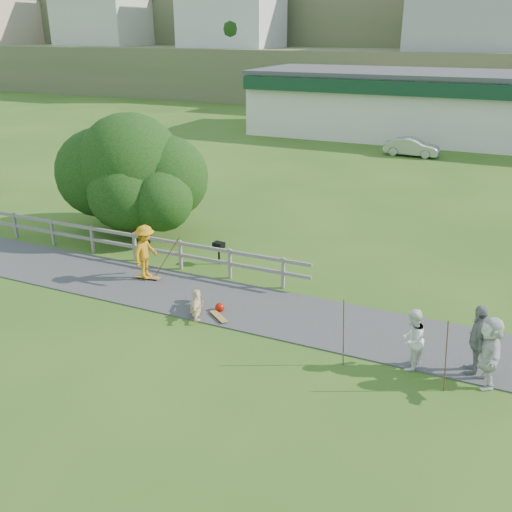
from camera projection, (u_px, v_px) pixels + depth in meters
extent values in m
plane|color=#2E5317|center=(181.00, 318.00, 17.26)|extent=(260.00, 260.00, 0.00)
cube|color=#343436|center=(205.00, 298.00, 18.52)|extent=(34.00, 3.00, 0.04)
cube|color=#68645B|center=(15.00, 226.00, 23.68)|extent=(0.10, 0.10, 1.10)
cube|color=#68645B|center=(53.00, 232.00, 22.91)|extent=(0.10, 0.10, 1.10)
cube|color=#68645B|center=(92.00, 239.00, 22.15)|extent=(0.10, 0.10, 1.10)
cube|color=#68645B|center=(135.00, 247.00, 21.38)|extent=(0.10, 0.10, 1.10)
cube|color=#68645B|center=(181.00, 255.00, 20.61)|extent=(0.10, 0.10, 1.10)
cube|color=#68645B|center=(230.00, 264.00, 19.85)|extent=(0.10, 0.10, 1.10)
cube|color=#68645B|center=(283.00, 273.00, 19.08)|extent=(0.10, 0.10, 1.10)
cube|color=#68645B|center=(123.00, 234.00, 21.41)|extent=(15.00, 0.08, 0.12)
cube|color=#68645B|center=(124.00, 245.00, 21.57)|extent=(15.00, 0.08, 0.12)
cube|color=silver|center=(459.00, 108.00, 44.44)|extent=(32.00, 10.00, 4.80)
cube|color=#143822|center=(454.00, 91.00, 39.37)|extent=(32.00, 0.60, 1.00)
cube|color=#48484C|center=(463.00, 74.00, 43.50)|extent=(32.50, 10.50, 0.30)
cube|color=#506038|center=(442.00, 79.00, 62.67)|extent=(220.00, 14.00, 6.00)
cube|color=beige|center=(449.00, 15.00, 60.26)|extent=(10.00, 9.00, 7.00)
cube|color=#506038|center=(459.00, 43.00, 72.37)|extent=(220.00, 14.00, 13.00)
cube|color=#506038|center=(473.00, 12.00, 81.89)|extent=(220.00, 14.00, 21.00)
imported|color=#C28012|center=(146.00, 254.00, 19.57)|extent=(0.77, 1.26, 1.90)
imported|color=tan|center=(197.00, 304.00, 17.49)|extent=(1.65, 1.14, 0.60)
imported|color=white|center=(412.00, 340.00, 14.44)|extent=(0.77, 0.91, 1.65)
imported|color=gray|center=(477.00, 340.00, 14.19)|extent=(0.63, 1.17, 1.90)
imported|color=silver|center=(489.00, 352.00, 13.73)|extent=(1.08, 1.79, 1.84)
imported|color=#ABADB3|center=(412.00, 147.00, 39.13)|extent=(3.75, 1.42, 1.22)
sphere|color=#9F1105|center=(220.00, 307.00, 17.62)|extent=(0.29, 0.29, 0.29)
cylinder|color=#513520|center=(167.00, 252.00, 19.66)|extent=(0.03, 0.03, 1.96)
cylinder|color=#513520|center=(343.00, 333.00, 14.53)|extent=(0.03, 0.03, 1.88)
cylinder|color=#513520|center=(446.00, 356.00, 13.47)|extent=(0.03, 0.03, 1.90)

